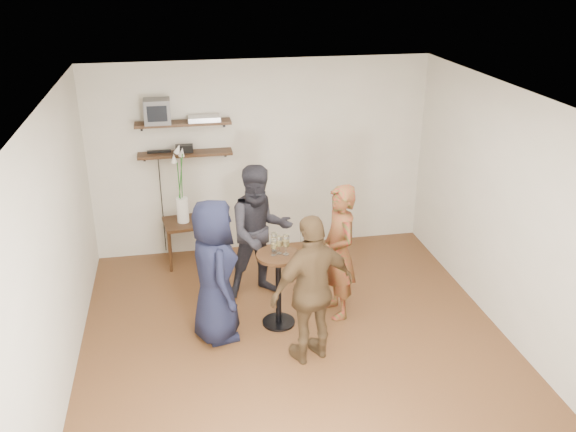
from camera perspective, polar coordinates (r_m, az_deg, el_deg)
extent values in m
cube|color=#452D16|center=(6.56, 0.95, -12.33)|extent=(4.50, 5.00, 0.04)
cube|color=white|center=(5.46, 1.13, 10.82)|extent=(4.50, 5.00, 0.04)
cube|color=beige|center=(8.20, -2.54, 5.53)|extent=(4.50, 0.04, 2.60)
cube|color=beige|center=(3.84, 9.03, -17.70)|extent=(4.50, 0.04, 2.60)
cube|color=beige|center=(5.90, -21.14, -3.44)|extent=(0.04, 5.00, 2.60)
cube|color=beige|center=(6.69, 20.43, -0.18)|extent=(0.04, 5.00, 2.60)
cube|color=black|center=(7.84, -9.79, 8.56)|extent=(1.20, 0.25, 0.04)
cube|color=black|center=(7.95, -9.59, 5.77)|extent=(1.20, 0.25, 0.04)
cube|color=#59595B|center=(7.80, -12.15, 9.58)|extent=(0.32, 0.30, 0.30)
cube|color=silver|center=(7.84, -7.85, 9.03)|extent=(0.40, 0.24, 0.06)
cube|color=black|center=(7.93, -9.68, 6.23)|extent=(0.22, 0.10, 0.10)
cube|color=black|center=(7.99, -11.97, 5.92)|extent=(0.30, 0.05, 0.03)
cube|color=black|center=(8.04, -9.75, -0.65)|extent=(0.56, 0.56, 0.04)
cylinder|color=black|center=(7.99, -11.00, -3.30)|extent=(0.04, 0.04, 0.56)
cylinder|color=black|center=(7.99, -8.12, -3.09)|extent=(0.04, 0.04, 0.56)
cylinder|color=black|center=(8.35, -11.02, -2.09)|extent=(0.04, 0.04, 0.56)
cylinder|color=black|center=(8.35, -8.27, -1.89)|extent=(0.04, 0.04, 0.56)
cylinder|color=white|center=(7.97, -9.83, 0.57)|extent=(0.15, 0.15, 0.33)
cylinder|color=#216A1E|center=(7.85, -10.15, 2.81)|extent=(0.01, 0.08, 0.60)
cone|color=silver|center=(7.73, -10.63, 5.35)|extent=(0.08, 0.09, 0.13)
cylinder|color=#216A1E|center=(7.85, -9.91, 3.08)|extent=(0.04, 0.06, 0.67)
cone|color=silver|center=(7.74, -9.89, 5.94)|extent=(0.12, 0.13, 0.14)
cylinder|color=#216A1E|center=(7.81, -10.03, 3.24)|extent=(0.11, 0.09, 0.73)
cone|color=silver|center=(7.65, -10.25, 6.22)|extent=(0.14, 0.14, 0.14)
cylinder|color=black|center=(6.50, -0.92, -3.73)|extent=(0.47, 0.47, 0.04)
cylinder|color=black|center=(6.70, -0.89, -6.92)|extent=(0.06, 0.06, 0.80)
cylinder|color=black|center=(6.92, -0.87, -9.88)|extent=(0.36, 0.36, 0.03)
cylinder|color=silver|center=(6.47, -1.35, -3.68)|extent=(0.05, 0.05, 0.00)
cylinder|color=silver|center=(6.45, -1.35, -3.34)|extent=(0.01, 0.01, 0.08)
cylinder|color=silver|center=(6.41, -1.36, -2.62)|extent=(0.06, 0.06, 0.10)
cylinder|color=#E5C85E|center=(6.42, -1.36, -2.78)|extent=(0.06, 0.06, 0.05)
cylinder|color=silver|center=(6.48, -0.20, -3.60)|extent=(0.07, 0.07, 0.00)
cylinder|color=silver|center=(6.46, -0.20, -3.19)|extent=(0.01, 0.01, 0.10)
cylinder|color=silver|center=(6.41, -0.20, -2.32)|extent=(0.07, 0.07, 0.12)
cylinder|color=#E5C85E|center=(6.42, -0.20, -2.52)|extent=(0.07, 0.07, 0.07)
cylinder|color=silver|center=(6.55, -1.28, -3.29)|extent=(0.06, 0.06, 0.00)
cylinder|color=silver|center=(6.53, -1.29, -2.91)|extent=(0.01, 0.01, 0.09)
cylinder|color=silver|center=(6.49, -1.29, -2.08)|extent=(0.07, 0.07, 0.11)
cylinder|color=#E5C85E|center=(6.50, -1.29, -2.27)|extent=(0.06, 0.06, 0.06)
cylinder|color=silver|center=(6.50, -0.83, -3.52)|extent=(0.06, 0.06, 0.00)
cylinder|color=silver|center=(6.48, -0.84, -3.15)|extent=(0.01, 0.01, 0.09)
cylinder|color=silver|center=(6.44, -0.84, -2.35)|extent=(0.07, 0.07, 0.11)
cylinder|color=#E5C85E|center=(6.45, -0.84, -2.54)|extent=(0.06, 0.06, 0.06)
imported|color=#A6131A|center=(6.75, 4.78, -3.39)|extent=(0.44, 0.61, 1.56)
imported|color=black|center=(7.12, -2.66, -1.53)|extent=(0.87, 0.72, 1.63)
imported|color=black|center=(6.36, -6.91, -5.15)|extent=(0.62, 0.84, 1.57)
imported|color=#47331E|center=(6.00, 2.32, -6.90)|extent=(0.99, 0.66, 1.57)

